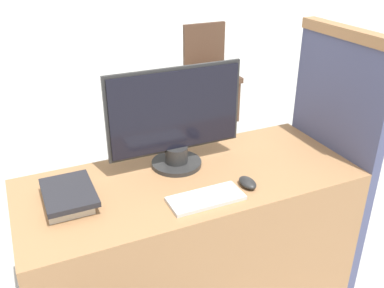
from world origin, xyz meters
The scene contains 7 objects.
desk centered at (0.00, 0.31, 0.37)m, with size 1.50×0.63×0.74m.
carrel_divider centered at (0.77, 0.30, 0.67)m, with size 0.07×0.59×1.33m.
monitor centered at (-0.01, 0.44, 0.96)m, with size 0.62×0.23×0.47m.
keyboard centered at (-0.02, 0.13, 0.74)m, with size 0.31×0.13×0.02m.
mouse centered at (0.19, 0.15, 0.75)m, with size 0.06×0.10×0.03m.
book_stack centered at (-0.53, 0.33, 0.77)m, with size 0.20×0.27×0.06m.
far_chair centered at (1.19, 2.52, 0.51)m, with size 0.44×0.44×0.91m.
Camera 1 is at (-0.66, -1.17, 1.71)m, focal length 40.00 mm.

